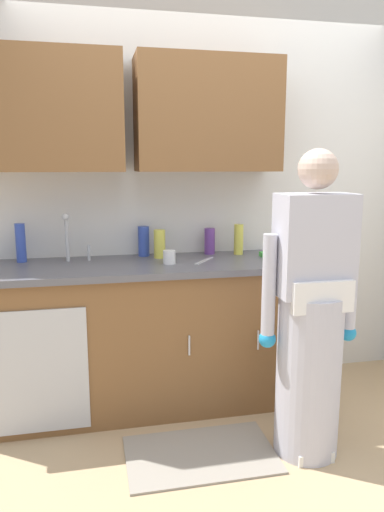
# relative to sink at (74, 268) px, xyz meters

# --- Properties ---
(ground_plane) EXTENTS (9.00, 9.00, 0.00)m
(ground_plane) POSITION_rel_sink_xyz_m (0.92, -0.71, -0.93)
(ground_plane) COLOR tan
(kitchen_wall_with_uppers) EXTENTS (4.80, 0.44, 2.70)m
(kitchen_wall_with_uppers) POSITION_rel_sink_xyz_m (0.78, 0.29, 0.55)
(kitchen_wall_with_uppers) COLOR silver
(kitchen_wall_with_uppers) RESTS_ON ground
(counter_cabinet) EXTENTS (1.90, 0.62, 0.90)m
(counter_cabinet) POSITION_rel_sink_xyz_m (0.36, -0.01, -0.48)
(counter_cabinet) COLOR brown
(counter_cabinet) RESTS_ON ground
(countertop) EXTENTS (1.96, 0.66, 0.04)m
(countertop) POSITION_rel_sink_xyz_m (0.37, -0.01, -0.01)
(countertop) COLOR #595960
(countertop) RESTS_ON counter_cabinet
(sink) EXTENTS (0.50, 0.36, 0.35)m
(sink) POSITION_rel_sink_xyz_m (0.00, 0.00, 0.00)
(sink) COLOR #B7BABF
(sink) RESTS_ON counter_cabinet
(person_at_sink) EXTENTS (0.55, 0.34, 1.62)m
(person_at_sink) POSITION_rel_sink_xyz_m (1.21, -0.72, -0.23)
(person_at_sink) COLOR white
(person_at_sink) RESTS_ON ground
(floor_mat) EXTENTS (0.80, 0.50, 0.01)m
(floor_mat) POSITION_rel_sink_xyz_m (0.64, -0.66, -0.92)
(floor_mat) COLOR gray
(floor_mat) RESTS_ON ground
(bottle_water_tall) EXTENTS (0.07, 0.07, 0.19)m
(bottle_water_tall) POSITION_rel_sink_xyz_m (0.55, 0.13, 0.11)
(bottle_water_tall) COLOR #D8D14C
(bottle_water_tall) RESTS_ON countertop
(bottle_water_short) EXTENTS (0.06, 0.06, 0.21)m
(bottle_water_short) POSITION_rel_sink_xyz_m (1.09, 0.15, 0.12)
(bottle_water_short) COLOR #D8D14C
(bottle_water_short) RESTS_ON countertop
(bottle_cleaner_spray) EXTENTS (0.07, 0.07, 0.18)m
(bottle_cleaner_spray) POSITION_rel_sink_xyz_m (0.90, 0.21, 0.10)
(bottle_cleaner_spray) COLOR #66388C
(bottle_cleaner_spray) RESTS_ON countertop
(bottle_soap) EXTENTS (0.06, 0.06, 0.24)m
(bottle_soap) POSITION_rel_sink_xyz_m (-0.32, 0.18, 0.14)
(bottle_soap) COLOR #334CB2
(bottle_soap) RESTS_ON countertop
(bottle_dish_liquid) EXTENTS (0.07, 0.07, 0.20)m
(bottle_dish_liquid) POSITION_rel_sink_xyz_m (0.45, 0.23, 0.11)
(bottle_dish_liquid) COLOR #334CB2
(bottle_dish_liquid) RESTS_ON countertop
(cup_by_sink) EXTENTS (0.08, 0.08, 0.08)m
(cup_by_sink) POSITION_rel_sink_xyz_m (0.58, -0.07, 0.06)
(cup_by_sink) COLOR white
(cup_by_sink) RESTS_ON countertop
(knife_on_counter) EXTENTS (0.17, 0.21, 0.01)m
(knife_on_counter) POSITION_rel_sink_xyz_m (0.81, -0.03, 0.02)
(knife_on_counter) COLOR silver
(knife_on_counter) RESTS_ON countertop
(sponge) EXTENTS (0.11, 0.07, 0.03)m
(sponge) POSITION_rel_sink_xyz_m (1.26, 0.03, 0.03)
(sponge) COLOR #4CBF4C
(sponge) RESTS_ON countertop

